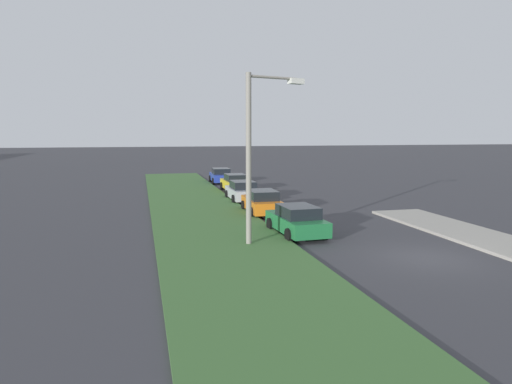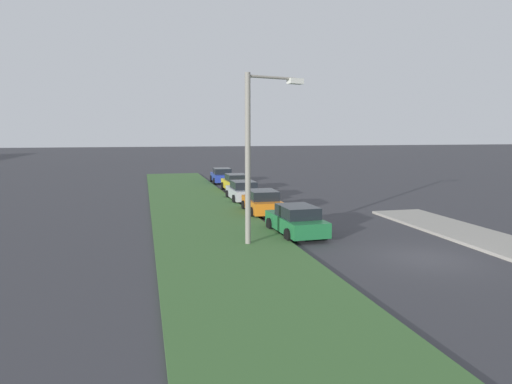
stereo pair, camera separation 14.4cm
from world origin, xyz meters
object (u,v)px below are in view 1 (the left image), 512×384
parked_car_blue (221,176)px  streetlight (256,146)px  parked_car_green (297,221)px  parked_car_orange (262,202)px  parked_car_silver (243,191)px  parked_car_yellow (235,183)px

parked_car_blue → streetlight: bearing=175.8°
parked_car_green → parked_car_blue: (24.26, -0.37, 0.00)m
parked_car_orange → parked_car_silver: (5.58, 0.02, 0.00)m
parked_car_yellow → streetlight: 19.58m
parked_car_yellow → parked_car_blue: bearing=-0.1°
parked_car_orange → parked_car_silver: size_ratio=1.01×
parked_car_green → streetlight: size_ratio=0.58×
parked_car_green → parked_car_yellow: (17.47, -0.46, 0.00)m
parked_car_silver → parked_car_blue: same height
parked_car_orange → streetlight: (-7.78, 2.33, 3.67)m
streetlight → parked_car_orange: bearing=-16.7°
parked_car_silver → parked_car_green: bearing=-179.1°
parked_car_silver → parked_car_blue: 12.45m
parked_car_yellow → parked_car_blue: size_ratio=0.99×
parked_car_yellow → streetlight: size_ratio=0.58×
parked_car_orange → streetlight: size_ratio=0.58×
parked_car_silver → streetlight: size_ratio=0.57×
parked_car_green → streetlight: streetlight is taller
parked_car_green → parked_car_yellow: same height
parked_car_blue → streetlight: streetlight is taller
parked_car_green → parked_car_blue: 24.26m
parked_car_green → streetlight: 4.67m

